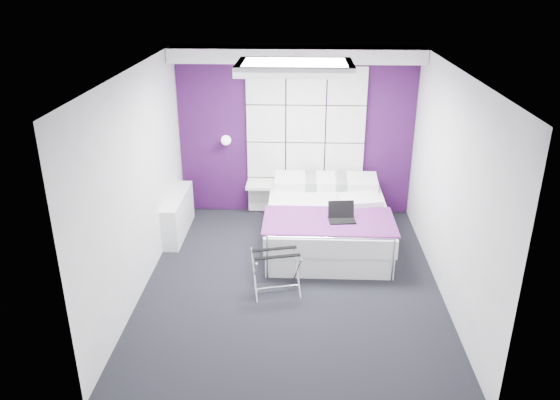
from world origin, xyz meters
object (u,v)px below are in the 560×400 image
Objects in this scene: wall_lamp at (226,139)px; bed at (327,222)px; radiator at (178,215)px; luggage_rack at (276,272)px; laptop at (342,215)px; nightstand at (259,186)px.

wall_lamp is 0.07× the size of bed.
luggage_rack is (1.50, -1.53, -0.03)m from radiator.
radiator is at bearing 157.37° from laptop.
laptop is (0.17, -0.49, 0.33)m from bed.
bed is at bearing -32.13° from wall_lamp.
radiator is (-0.64, -0.76, -0.92)m from wall_lamp.
radiator is 2.14m from luggage_rack.
bed is at bearing 102.34° from laptop.
wall_lamp is 0.28× the size of luggage_rack.
bed is 1.49m from luggage_rack.
bed is (2.16, -0.19, 0.01)m from radiator.
bed reaches higher than nightstand.
laptop is at bearing 32.34° from luggage_rack.
luggage_rack is (0.86, -2.29, -0.95)m from wall_lamp.
luggage_rack is (-0.65, -1.34, -0.04)m from bed.
wall_lamp is 0.37× the size of nightstand.
wall_lamp reaches higher than laptop.
luggage_rack is at bearing -80.66° from nightstand.
bed is 1.38m from nightstand.
luggage_rack is (0.37, -2.25, -0.23)m from nightstand.
wall_lamp is at bearing 175.36° from nightstand.
nightstand is (0.49, -0.04, -0.73)m from wall_lamp.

